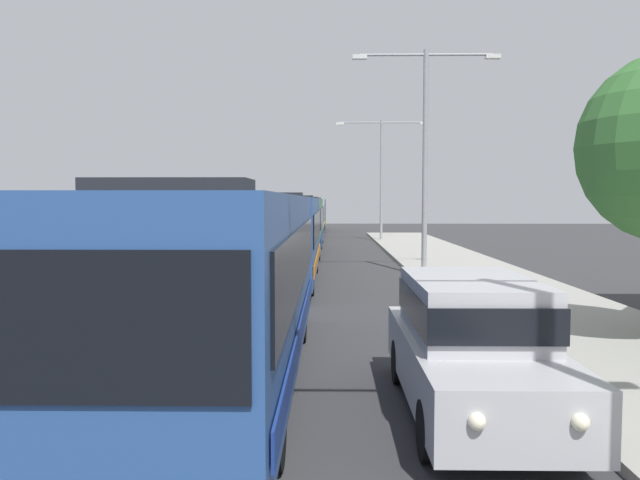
{
  "coord_description": "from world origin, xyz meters",
  "views": [
    {
      "loc": [
        0.45,
        0.19,
        2.98
      ],
      "look_at": [
        0.21,
        14.65,
        2.06
      ],
      "focal_mm": 35.33,
      "sensor_mm": 36.0,
      "label": 1
    }
  ],
  "objects_px": {
    "bus_second_in_line": "(282,236)",
    "bus_middle": "(299,223)",
    "box_truck_oncoming": "(282,212)",
    "bus_lead": "(223,280)",
    "white_suv": "(471,341)",
    "streetlamp_mid": "(425,138)",
    "bus_rear": "(312,214)",
    "bus_fourth_in_line": "(307,217)",
    "streetlamp_far": "(381,166)"
  },
  "relations": [
    {
      "from": "box_truck_oncoming",
      "to": "streetlamp_mid",
      "type": "distance_m",
      "value": 42.55
    },
    {
      "from": "streetlamp_far",
      "to": "bus_lead",
      "type": "bearing_deg",
      "value": -98.71
    },
    {
      "from": "bus_fourth_in_line",
      "to": "streetlamp_far",
      "type": "xyz_separation_m",
      "value": [
        5.4,
        -1.76,
        3.72
      ]
    },
    {
      "from": "bus_lead",
      "to": "bus_fourth_in_line",
      "type": "distance_m",
      "value": 36.98
    },
    {
      "from": "white_suv",
      "to": "streetlamp_mid",
      "type": "height_order",
      "value": "streetlamp_mid"
    },
    {
      "from": "bus_middle",
      "to": "box_truck_oncoming",
      "type": "bearing_deg",
      "value": 96.04
    },
    {
      "from": "bus_second_in_line",
      "to": "streetlamp_far",
      "type": "bearing_deg",
      "value": 76.58
    },
    {
      "from": "bus_lead",
      "to": "white_suv",
      "type": "relative_size",
      "value": 2.14
    },
    {
      "from": "bus_middle",
      "to": "streetlamp_far",
      "type": "bearing_deg",
      "value": 62.89
    },
    {
      "from": "bus_fourth_in_line",
      "to": "white_suv",
      "type": "distance_m",
      "value": 38.63
    },
    {
      "from": "bus_second_in_line",
      "to": "bus_fourth_in_line",
      "type": "height_order",
      "value": "same"
    },
    {
      "from": "streetlamp_far",
      "to": "streetlamp_mid",
      "type": "bearing_deg",
      "value": -90.0
    },
    {
      "from": "streetlamp_far",
      "to": "white_suv",
      "type": "bearing_deg",
      "value": -92.65
    },
    {
      "from": "bus_middle",
      "to": "bus_second_in_line",
      "type": "bearing_deg",
      "value": -90.0
    },
    {
      "from": "streetlamp_mid",
      "to": "white_suv",
      "type": "bearing_deg",
      "value": -96.12
    },
    {
      "from": "bus_lead",
      "to": "bus_second_in_line",
      "type": "distance_m",
      "value": 12.59
    },
    {
      "from": "white_suv",
      "to": "streetlamp_mid",
      "type": "distance_m",
      "value": 16.51
    },
    {
      "from": "bus_lead",
      "to": "bus_rear",
      "type": "relative_size",
      "value": 0.92
    },
    {
      "from": "bus_lead",
      "to": "bus_middle",
      "type": "height_order",
      "value": "same"
    },
    {
      "from": "bus_lead",
      "to": "bus_middle",
      "type": "relative_size",
      "value": 0.9
    },
    {
      "from": "bus_middle",
      "to": "box_truck_oncoming",
      "type": "distance_m",
      "value": 31.37
    },
    {
      "from": "bus_rear",
      "to": "white_suv",
      "type": "bearing_deg",
      "value": -85.91
    },
    {
      "from": "bus_lead",
      "to": "bus_middle",
      "type": "bearing_deg",
      "value": 90.0
    },
    {
      "from": "streetlamp_far",
      "to": "bus_second_in_line",
      "type": "bearing_deg",
      "value": -103.42
    },
    {
      "from": "bus_middle",
      "to": "streetlamp_mid",
      "type": "relative_size",
      "value": 1.4
    },
    {
      "from": "bus_second_in_line",
      "to": "streetlamp_far",
      "type": "xyz_separation_m",
      "value": [
        5.4,
        22.63,
        3.72
      ]
    },
    {
      "from": "white_suv",
      "to": "streetlamp_far",
      "type": "distance_m",
      "value": 36.99
    },
    {
      "from": "bus_fourth_in_line",
      "to": "streetlamp_mid",
      "type": "xyz_separation_m",
      "value": [
        5.4,
        -22.6,
        3.66
      ]
    },
    {
      "from": "streetlamp_far",
      "to": "bus_rear",
      "type": "bearing_deg",
      "value": 109.8
    },
    {
      "from": "bus_second_in_line",
      "to": "bus_lead",
      "type": "bearing_deg",
      "value": -90.0
    },
    {
      "from": "bus_rear",
      "to": "streetlamp_mid",
      "type": "height_order",
      "value": "streetlamp_mid"
    },
    {
      "from": "bus_second_in_line",
      "to": "bus_middle",
      "type": "relative_size",
      "value": 0.88
    },
    {
      "from": "bus_second_in_line",
      "to": "bus_fourth_in_line",
      "type": "relative_size",
      "value": 0.87
    },
    {
      "from": "box_truck_oncoming",
      "to": "streetlamp_mid",
      "type": "xyz_separation_m",
      "value": [
        8.7,
        -41.5,
        3.65
      ]
    },
    {
      "from": "bus_middle",
      "to": "bus_rear",
      "type": "xyz_separation_m",
      "value": [
        -0.0,
        25.53,
        -0.0
      ]
    },
    {
      "from": "bus_second_in_line",
      "to": "box_truck_oncoming",
      "type": "xyz_separation_m",
      "value": [
        -3.3,
        43.28,
        0.02
      ]
    },
    {
      "from": "bus_rear",
      "to": "white_suv",
      "type": "xyz_separation_m",
      "value": [
        3.7,
        -51.68,
        -0.66
      ]
    },
    {
      "from": "bus_rear",
      "to": "bus_fourth_in_line",
      "type": "bearing_deg",
      "value": -90.0
    },
    {
      "from": "streetlamp_mid",
      "to": "bus_second_in_line",
      "type": "bearing_deg",
      "value": -161.72
    },
    {
      "from": "box_truck_oncoming",
      "to": "bus_lead",
      "type": "bearing_deg",
      "value": -86.62
    },
    {
      "from": "bus_lead",
      "to": "box_truck_oncoming",
      "type": "bearing_deg",
      "value": 93.38
    },
    {
      "from": "bus_second_in_line",
      "to": "bus_middle",
      "type": "distance_m",
      "value": 12.08
    },
    {
      "from": "bus_middle",
      "to": "bus_rear",
      "type": "relative_size",
      "value": 1.02
    },
    {
      "from": "streetlamp_mid",
      "to": "streetlamp_far",
      "type": "relative_size",
      "value": 1.0
    },
    {
      "from": "bus_middle",
      "to": "white_suv",
      "type": "height_order",
      "value": "bus_middle"
    },
    {
      "from": "bus_lead",
      "to": "bus_rear",
      "type": "bearing_deg",
      "value": 90.0
    },
    {
      "from": "box_truck_oncoming",
      "to": "bus_middle",
      "type": "bearing_deg",
      "value": -83.96
    },
    {
      "from": "bus_fourth_in_line",
      "to": "streetlamp_mid",
      "type": "height_order",
      "value": "streetlamp_mid"
    },
    {
      "from": "bus_lead",
      "to": "streetlamp_mid",
      "type": "xyz_separation_m",
      "value": [
        5.4,
        14.38,
        3.67
      ]
    },
    {
      "from": "white_suv",
      "to": "streetlamp_far",
      "type": "xyz_separation_m",
      "value": [
        1.7,
        36.69,
        4.37
      ]
    }
  ]
}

